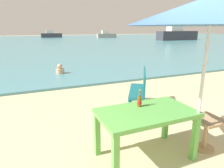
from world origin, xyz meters
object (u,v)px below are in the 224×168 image
(beer_bottle_amber, at_px, (139,101))
(bench_teal_center, at_px, (140,88))
(side_table_wood, at_px, (206,129))
(boat_ferry, at_px, (106,35))
(picnic_table_green, at_px, (146,118))
(boat_cargo_ship, at_px, (177,34))
(swimmer_person, at_px, (60,70))
(boat_barge, at_px, (51,35))
(patio_umbrella, at_px, (211,11))

(beer_bottle_amber, height_order, bench_teal_center, beer_bottle_amber)
(beer_bottle_amber, xyz_separation_m, side_table_wood, (1.02, -0.39, -0.50))
(beer_bottle_amber, xyz_separation_m, boat_ferry, (13.67, 35.85, -0.27))
(picnic_table_green, bearing_deg, side_table_wood, -11.56)
(bench_teal_center, relative_size, boat_cargo_ship, 0.18)
(swimmer_person, xyz_separation_m, boat_barge, (3.91, 35.01, 0.38))
(swimmer_person, height_order, boat_barge, boat_barge)
(beer_bottle_amber, height_order, swimmer_person, beer_bottle_amber)
(boat_barge, height_order, boat_ferry, boat_barge)
(side_table_wood, xyz_separation_m, boat_barge, (2.63, 41.37, 0.26))
(side_table_wood, height_order, bench_teal_center, bench_teal_center)
(beer_bottle_amber, relative_size, swimmer_person, 0.65)
(boat_barge, bearing_deg, boat_cargo_ship, -44.79)
(beer_bottle_amber, height_order, patio_umbrella, patio_umbrella)
(side_table_wood, bearing_deg, boat_cargo_ship, 50.35)
(beer_bottle_amber, bearing_deg, picnic_table_green, -87.83)
(boat_barge, relative_size, boat_ferry, 1.05)
(boat_barge, bearing_deg, swimmer_person, -96.37)
(beer_bottle_amber, distance_m, boat_barge, 41.13)
(boat_cargo_ship, bearing_deg, side_table_wood, -129.65)
(beer_bottle_amber, height_order, boat_cargo_ship, boat_cargo_ship)
(patio_umbrella, bearing_deg, boat_barge, 85.87)
(beer_bottle_amber, distance_m, swimmer_person, 5.99)
(picnic_table_green, height_order, bench_teal_center, bench_teal_center)
(patio_umbrella, height_order, side_table_wood, patio_umbrella)
(bench_teal_center, height_order, swimmer_person, bench_teal_center)
(picnic_table_green, distance_m, boat_cargo_ship, 31.84)
(boat_ferry, bearing_deg, bench_teal_center, -110.35)
(side_table_wood, height_order, boat_cargo_ship, boat_cargo_ship)
(swimmer_person, relative_size, boat_barge, 0.10)
(side_table_wood, relative_size, bench_teal_center, 0.45)
(patio_umbrella, relative_size, boat_barge, 0.56)
(beer_bottle_amber, distance_m, boat_cargo_ship, 31.70)
(picnic_table_green, xyz_separation_m, bench_teal_center, (0.92, 1.68, -0.11))
(picnic_table_green, bearing_deg, swimmer_person, 92.53)
(boat_barge, bearing_deg, boat_ferry, -27.04)
(bench_teal_center, distance_m, boat_barge, 39.57)
(boat_ferry, bearing_deg, beer_bottle_amber, -110.87)
(bench_teal_center, distance_m, boat_cargo_ship, 29.97)
(beer_bottle_amber, relative_size, side_table_wood, 0.49)
(patio_umbrella, height_order, boat_cargo_ship, boat_cargo_ship)
(boat_cargo_ship, bearing_deg, patio_umbrella, -130.01)
(beer_bottle_amber, xyz_separation_m, bench_teal_center, (0.92, 1.49, -0.31))
(boat_cargo_ship, bearing_deg, beer_bottle_amber, -131.52)
(beer_bottle_amber, distance_m, patio_umbrella, 1.52)
(bench_teal_center, distance_m, swimmer_person, 4.63)
(patio_umbrella, xyz_separation_m, boat_ferry, (13.03, 36.39, -1.53))
(picnic_table_green, height_order, beer_bottle_amber, beer_bottle_amber)
(boat_ferry, bearing_deg, picnic_table_green, -110.76)
(picnic_table_green, distance_m, swimmer_person, 6.16)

